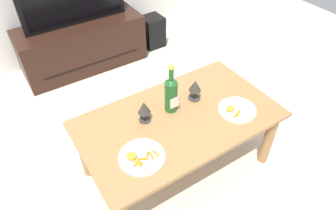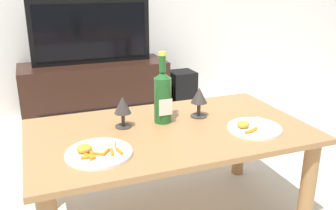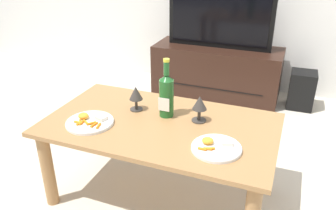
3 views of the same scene
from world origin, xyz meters
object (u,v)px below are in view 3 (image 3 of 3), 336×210
(wine_bottle, at_px, (166,94))
(dinner_plate_left, at_px, (90,122))
(goblet_right, at_px, (200,104))
(dinner_plate_right, at_px, (216,147))
(tv_stand, at_px, (217,71))
(floor_speaker, at_px, (302,90))
(goblet_left, at_px, (136,94))
(dining_table, at_px, (160,136))
(tv_screen, at_px, (220,19))

(wine_bottle, relative_size, dinner_plate_left, 1.29)
(goblet_right, bearing_deg, dinner_plate_right, -57.17)
(goblet_right, distance_m, dinner_plate_left, 0.60)
(tv_stand, bearing_deg, floor_speaker, -2.01)
(dinner_plate_right, bearing_deg, goblet_left, 155.60)
(floor_speaker, relative_size, goblet_left, 2.32)
(dining_table, height_order, dinner_plate_right, dinner_plate_right)
(tv_stand, relative_size, dinner_plate_left, 4.64)
(tv_screen, bearing_deg, dining_table, -87.61)
(dinner_plate_left, distance_m, dinner_plate_right, 0.70)
(floor_speaker, xyz_separation_m, dinner_plate_left, (-1.08, -1.72, 0.33))
(floor_speaker, relative_size, goblet_right, 2.30)
(tv_stand, xyz_separation_m, dinner_plate_right, (0.42, -1.74, 0.26))
(tv_stand, bearing_deg, goblet_right, -80.27)
(tv_screen, distance_m, wine_bottle, 1.51)
(floor_speaker, height_order, dinner_plate_left, dinner_plate_left)
(tv_screen, relative_size, goblet_left, 6.61)
(dining_table, distance_m, tv_stand, 1.61)
(goblet_left, xyz_separation_m, dinner_plate_right, (0.54, -0.24, -0.09))
(dining_table, height_order, goblet_right, goblet_right)
(wine_bottle, distance_m, dinner_plate_left, 0.44)
(floor_speaker, relative_size, wine_bottle, 1.02)
(goblet_left, bearing_deg, goblet_right, 0.00)
(wine_bottle, relative_size, goblet_right, 2.26)
(wine_bottle, distance_m, goblet_right, 0.19)
(floor_speaker, bearing_deg, goblet_right, -111.52)
(tv_screen, xyz_separation_m, dinner_plate_right, (0.42, -1.74, -0.24))
(dining_table, xyz_separation_m, wine_bottle, (-0.00, 0.09, 0.22))
(tv_screen, xyz_separation_m, floor_speaker, (0.80, -0.03, -0.57))
(dining_table, height_order, tv_screen, tv_screen)
(tv_stand, distance_m, goblet_right, 1.56)
(dinner_plate_left, bearing_deg, tv_stand, 80.69)
(dining_table, xyz_separation_m, goblet_left, (-0.19, 0.10, 0.18))
(dining_table, relative_size, floor_speaker, 3.68)
(floor_speaker, bearing_deg, dining_table, -116.34)
(tv_stand, relative_size, goblet_right, 8.11)
(tv_stand, relative_size, tv_screen, 1.24)
(tv_screen, relative_size, dinner_plate_right, 4.00)
(dinner_plate_right, bearing_deg, goblet_right, 122.83)
(dining_table, height_order, wine_bottle, wine_bottle)
(tv_stand, bearing_deg, wine_bottle, -87.47)
(dining_table, distance_m, floor_speaker, 1.75)
(goblet_left, height_order, dinner_plate_left, goblet_left)
(floor_speaker, bearing_deg, dinner_plate_left, -123.64)
(tv_screen, height_order, goblet_left, tv_screen)
(tv_stand, bearing_deg, dinner_plate_left, -99.31)
(tv_screen, relative_size, goblet_right, 6.54)
(dinner_plate_right, bearing_deg, tv_screen, 103.40)
(dining_table, bearing_deg, tv_stand, 92.39)
(floor_speaker, distance_m, goblet_left, 1.79)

